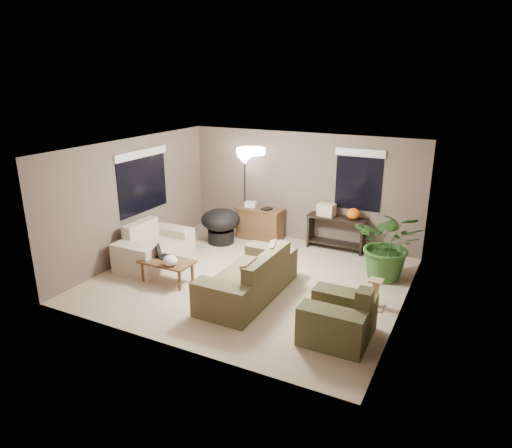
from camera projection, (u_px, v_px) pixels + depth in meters
The scene contains 20 objects.
room_shell at pixel (251, 217), 8.28m from camera, with size 5.50×5.50×5.50m.
main_sofa at pixel (251, 281), 7.94m from camera, with size 0.95×2.20×0.85m.
throw_pillows at pixel (264, 264), 7.71m from camera, with size 0.35×1.38×0.47m.
loveseat at pixel (154, 249), 9.34m from camera, with size 0.90×1.60×0.85m.
armchair at pixel (339, 319), 6.67m from camera, with size 0.95×1.00×0.85m.
coffee_table at pixel (167, 264), 8.47m from camera, with size 1.00×0.55×0.42m.
laptop at pixel (163, 254), 8.59m from camera, with size 0.43×0.31×0.24m.
plastic_bag at pixel (170, 261), 8.21m from camera, with size 0.28×0.25×0.19m, color white.
desk at pixel (260, 223), 10.71m from camera, with size 1.10×0.50×0.75m.
desk_papers at pixel (254, 205), 10.63m from camera, with size 0.72×0.31×0.12m.
console_table at pixel (336, 231), 10.03m from camera, with size 1.30×0.40×0.75m.
pumpkin at pixel (353, 214), 9.75m from camera, with size 0.30×0.30×0.24m, color orange.
cardboard_box at pixel (326, 210), 10.00m from camera, with size 0.36×0.27×0.27m, color beige.
papasan_chair at pixel (221, 223), 10.43m from camera, with size 0.94×0.94×0.80m.
floor_lamp at pixel (245, 170), 10.60m from camera, with size 0.32×0.32×1.91m.
ceiling_fixture at pixel (251, 151), 7.91m from camera, with size 0.50×0.50×0.10m, color white.
houseplant at pixel (389, 252), 8.55m from camera, with size 1.25×1.39×1.09m, color #2D5923.
cat_scratching_post at pixel (375, 295), 7.58m from camera, with size 0.32×0.32×0.50m.
window_left at pixel (142, 171), 9.54m from camera, with size 0.05×1.56×1.33m.
window_back at pixel (359, 170), 9.65m from camera, with size 1.06×0.05×1.33m.
Camera 1 is at (3.66, -7.01, 3.71)m, focal length 32.00 mm.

